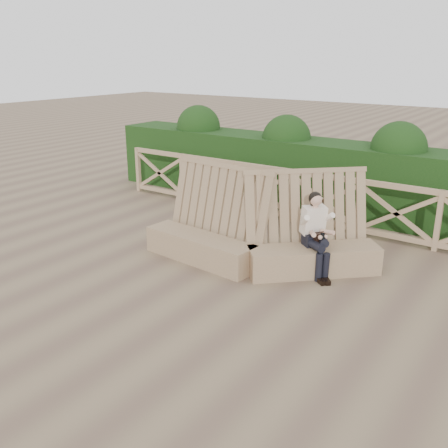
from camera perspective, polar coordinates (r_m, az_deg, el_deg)
The scene contains 5 objects.
ground at distance 7.31m, azimuth -0.46°, elevation -7.83°, with size 60.00×60.00×0.00m, color brown.
bench at distance 8.10m, azimuth 3.74°, elevation -2.08°, with size 3.72×2.01×1.57m.
woman at distance 7.82m, azimuth 10.47°, elevation -0.72°, with size 0.73×0.69×1.30m.
guardrail at distance 9.98m, azimuth 11.27°, elevation 2.59°, with size 10.10×0.09×1.10m.
hedge at distance 11.01m, azimuth 13.90°, elevation 4.97°, with size 12.00×1.20×1.50m, color black.
Camera 1 is at (3.79, -5.32, 3.27)m, focal length 40.00 mm.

